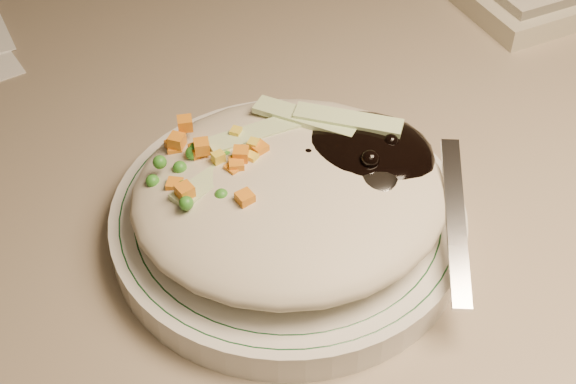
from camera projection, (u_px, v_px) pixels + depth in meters
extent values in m
cube|color=gray|center=(324.00, 82.00, 0.66)|extent=(1.40, 0.70, 0.04)
cylinder|color=silver|center=(288.00, 221.00, 0.51)|extent=(0.22, 0.22, 0.02)
torus|color=#144723|center=(288.00, 210.00, 0.50)|extent=(0.21, 0.21, 0.00)
torus|color=#144723|center=(288.00, 210.00, 0.50)|extent=(0.19, 0.19, 0.00)
ellipsoid|color=beige|center=(290.00, 193.00, 0.48)|extent=(0.19, 0.18, 0.04)
ellipsoid|color=black|center=(355.00, 160.00, 0.50)|extent=(0.10, 0.09, 0.03)
ellipsoid|color=orange|center=(211.00, 179.00, 0.49)|extent=(0.08, 0.08, 0.02)
sphere|color=black|center=(308.00, 157.00, 0.49)|extent=(0.01, 0.01, 0.01)
sphere|color=black|center=(351.00, 144.00, 0.49)|extent=(0.01, 0.01, 0.01)
sphere|color=black|center=(391.00, 142.00, 0.49)|extent=(0.01, 0.01, 0.01)
sphere|color=black|center=(373.00, 137.00, 0.50)|extent=(0.01, 0.01, 0.01)
sphere|color=black|center=(370.00, 160.00, 0.47)|extent=(0.01, 0.01, 0.01)
sphere|color=black|center=(350.00, 152.00, 0.49)|extent=(0.01, 0.01, 0.01)
sphere|color=black|center=(363.00, 138.00, 0.50)|extent=(0.01, 0.01, 0.01)
cube|color=orange|center=(202.00, 147.00, 0.48)|extent=(0.01, 0.01, 0.01)
cube|color=orange|center=(234.00, 181.00, 0.47)|extent=(0.01, 0.01, 0.01)
cube|color=orange|center=(177.00, 141.00, 0.49)|extent=(0.01, 0.01, 0.01)
cube|color=orange|center=(241.00, 154.00, 0.47)|extent=(0.01, 0.01, 0.01)
cube|color=orange|center=(237.00, 166.00, 0.47)|extent=(0.01, 0.01, 0.01)
cube|color=orange|center=(174.00, 147.00, 0.50)|extent=(0.01, 0.01, 0.01)
cube|color=orange|center=(198.00, 151.00, 0.48)|extent=(0.01, 0.01, 0.01)
cube|color=orange|center=(234.00, 171.00, 0.47)|extent=(0.01, 0.01, 0.01)
cube|color=orange|center=(259.00, 150.00, 0.48)|extent=(0.01, 0.01, 0.01)
cube|color=orange|center=(185.00, 124.00, 0.49)|extent=(0.01, 0.01, 0.01)
cube|color=orange|center=(185.00, 191.00, 0.45)|extent=(0.01, 0.01, 0.01)
cube|color=orange|center=(245.00, 199.00, 0.45)|extent=(0.01, 0.01, 0.01)
cube|color=orange|center=(175.00, 187.00, 0.47)|extent=(0.01, 0.01, 0.01)
cube|color=orange|center=(176.00, 151.00, 0.49)|extent=(0.01, 0.01, 0.01)
sphere|color=#388C28|center=(234.00, 162.00, 0.48)|extent=(0.01, 0.01, 0.01)
sphere|color=#388C28|center=(186.00, 203.00, 0.45)|extent=(0.01, 0.01, 0.01)
sphere|color=#388C28|center=(180.00, 168.00, 0.48)|extent=(0.01, 0.01, 0.01)
sphere|color=#388C28|center=(160.00, 162.00, 0.47)|extent=(0.01, 0.01, 0.01)
sphere|color=#388C28|center=(228.00, 158.00, 0.49)|extent=(0.01, 0.01, 0.01)
sphere|color=#388C28|center=(248.00, 196.00, 0.47)|extent=(0.01, 0.01, 0.01)
sphere|color=#388C28|center=(210.00, 174.00, 0.48)|extent=(0.01, 0.01, 0.01)
sphere|color=#388C28|center=(203.00, 198.00, 0.47)|extent=(0.01, 0.01, 0.01)
sphere|color=#388C28|center=(153.00, 181.00, 0.47)|extent=(0.01, 0.01, 0.01)
sphere|color=#388C28|center=(195.00, 149.00, 0.48)|extent=(0.01, 0.01, 0.01)
sphere|color=#388C28|center=(192.00, 153.00, 0.48)|extent=(0.01, 0.01, 0.01)
sphere|color=#388C28|center=(184.00, 187.00, 0.47)|extent=(0.01, 0.01, 0.01)
sphere|color=#388C28|center=(222.00, 196.00, 0.46)|extent=(0.01, 0.01, 0.01)
sphere|color=#388C28|center=(260.00, 136.00, 0.50)|extent=(0.01, 0.01, 0.01)
cube|color=yellow|center=(226.00, 158.00, 0.48)|extent=(0.01, 0.01, 0.01)
cube|color=yellow|center=(252.00, 159.00, 0.48)|extent=(0.01, 0.01, 0.01)
cube|color=yellow|center=(207.00, 157.00, 0.49)|extent=(0.01, 0.01, 0.01)
cube|color=yellow|center=(218.00, 158.00, 0.48)|extent=(0.01, 0.01, 0.01)
cube|color=yellow|center=(211.00, 176.00, 0.48)|extent=(0.01, 0.01, 0.01)
cube|color=yellow|center=(253.00, 145.00, 0.48)|extent=(0.01, 0.01, 0.01)
cube|color=yellow|center=(236.00, 134.00, 0.49)|extent=(0.01, 0.01, 0.01)
cube|color=yellow|center=(227.00, 175.00, 0.48)|extent=(0.01, 0.01, 0.01)
cube|color=#B2D18C|center=(260.00, 132.00, 0.50)|extent=(0.07, 0.03, 0.00)
cube|color=#B2D18C|center=(305.00, 118.00, 0.50)|extent=(0.06, 0.05, 0.00)
cube|color=#B2D18C|center=(220.00, 173.00, 0.47)|extent=(0.06, 0.05, 0.00)
cube|color=#B2D18C|center=(348.00, 120.00, 0.50)|extent=(0.07, 0.04, 0.00)
ellipsoid|color=silver|center=(371.00, 173.00, 0.48)|extent=(0.05, 0.05, 0.01)
cube|color=silver|center=(456.00, 220.00, 0.47)|extent=(0.04, 0.11, 0.03)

